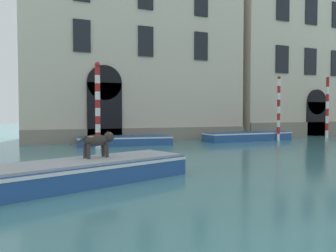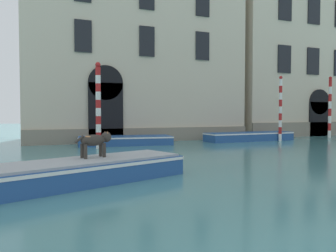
{
  "view_description": "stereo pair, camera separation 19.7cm",
  "coord_description": "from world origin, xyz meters",
  "px_view_note": "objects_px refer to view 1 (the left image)",
  "views": [
    {
      "loc": [
        -3.55,
        -0.72,
        1.8
      ],
      "look_at": [
        2.09,
        13.11,
        1.2
      ],
      "focal_mm": 35.0,
      "sensor_mm": 36.0,
      "label": 1
    },
    {
      "loc": [
        -3.36,
        -0.79,
        1.8
      ],
      "look_at": [
        2.09,
        13.11,
        1.2
      ],
      "focal_mm": 35.0,
      "sensor_mm": 36.0,
      "label": 2
    }
  ],
  "objects_px": {
    "boat_moored_far": "(248,136)",
    "mooring_pole_0": "(98,105)",
    "boat_foreground": "(49,175)",
    "boat_moored_near_palazzo": "(125,140)",
    "mooring_pole_3": "(327,107)",
    "mooring_pole_1": "(279,108)",
    "dog_on_deck": "(99,141)"
  },
  "relations": [
    {
      "from": "boat_moored_near_palazzo",
      "to": "mooring_pole_3",
      "type": "relative_size",
      "value": 1.21
    },
    {
      "from": "mooring_pole_1",
      "to": "mooring_pole_0",
      "type": "bearing_deg",
      "value": -178.22
    },
    {
      "from": "mooring_pole_1",
      "to": "mooring_pole_3",
      "type": "distance_m",
      "value": 5.09
    },
    {
      "from": "dog_on_deck",
      "to": "boat_foreground",
      "type": "bearing_deg",
      "value": -170.96
    },
    {
      "from": "mooring_pole_0",
      "to": "boat_foreground",
      "type": "bearing_deg",
      "value": -107.55
    },
    {
      "from": "boat_foreground",
      "to": "boat_moored_near_palazzo",
      "type": "relative_size",
      "value": 1.42
    },
    {
      "from": "boat_foreground",
      "to": "boat_moored_near_palazzo",
      "type": "bearing_deg",
      "value": 46.32
    },
    {
      "from": "boat_foreground",
      "to": "mooring_pole_0",
      "type": "xyz_separation_m",
      "value": [
        2.64,
        8.34,
        1.88
      ]
    },
    {
      "from": "mooring_pole_0",
      "to": "mooring_pole_1",
      "type": "relative_size",
      "value": 1.04
    },
    {
      "from": "boat_moored_near_palazzo",
      "to": "mooring_pole_0",
      "type": "height_order",
      "value": "mooring_pole_0"
    },
    {
      "from": "boat_foreground",
      "to": "boat_moored_far",
      "type": "relative_size",
      "value": 1.24
    },
    {
      "from": "boat_moored_near_palazzo",
      "to": "mooring_pole_3",
      "type": "height_order",
      "value": "mooring_pole_3"
    },
    {
      "from": "boat_moored_far",
      "to": "mooring_pole_1",
      "type": "relative_size",
      "value": 1.47
    },
    {
      "from": "boat_foreground",
      "to": "boat_moored_far",
      "type": "bearing_deg",
      "value": 17.7
    },
    {
      "from": "mooring_pole_3",
      "to": "boat_moored_far",
      "type": "bearing_deg",
      "value": 179.31
    },
    {
      "from": "mooring_pole_0",
      "to": "boat_moored_far",
      "type": "bearing_deg",
      "value": 6.69
    },
    {
      "from": "boat_foreground",
      "to": "mooring_pole_0",
      "type": "relative_size",
      "value": 1.76
    },
    {
      "from": "boat_moored_far",
      "to": "mooring_pole_1",
      "type": "xyz_separation_m",
      "value": [
        1.79,
        -0.8,
        1.81
      ]
    },
    {
      "from": "boat_moored_far",
      "to": "mooring_pole_0",
      "type": "relative_size",
      "value": 1.42
    },
    {
      "from": "boat_moored_near_palazzo",
      "to": "mooring_pole_0",
      "type": "distance_m",
      "value": 2.94
    },
    {
      "from": "boat_moored_near_palazzo",
      "to": "boat_foreground",
      "type": "bearing_deg",
      "value": -107.44
    },
    {
      "from": "mooring_pole_1",
      "to": "boat_moored_far",
      "type": "bearing_deg",
      "value": 156.0
    },
    {
      "from": "dog_on_deck",
      "to": "mooring_pole_1",
      "type": "relative_size",
      "value": 0.24
    },
    {
      "from": "dog_on_deck",
      "to": "mooring_pole_3",
      "type": "height_order",
      "value": "mooring_pole_3"
    },
    {
      "from": "boat_moored_near_palazzo",
      "to": "boat_moored_far",
      "type": "height_order",
      "value": "boat_moored_far"
    },
    {
      "from": "boat_foreground",
      "to": "dog_on_deck",
      "type": "height_order",
      "value": "dog_on_deck"
    },
    {
      "from": "boat_moored_near_palazzo",
      "to": "mooring_pole_3",
      "type": "bearing_deg",
      "value": 5.67
    },
    {
      "from": "boat_foreground",
      "to": "boat_moored_near_palazzo",
      "type": "xyz_separation_m",
      "value": [
        4.37,
        9.71,
        -0.06
      ]
    },
    {
      "from": "boat_moored_far",
      "to": "mooring_pole_3",
      "type": "distance_m",
      "value": 7.1
    },
    {
      "from": "mooring_pole_0",
      "to": "mooring_pole_3",
      "type": "height_order",
      "value": "mooring_pole_3"
    },
    {
      "from": "dog_on_deck",
      "to": "boat_moored_far",
      "type": "distance_m",
      "value": 14.34
    },
    {
      "from": "boat_moored_near_palazzo",
      "to": "mooring_pole_1",
      "type": "bearing_deg",
      "value": 1.01
    }
  ]
}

